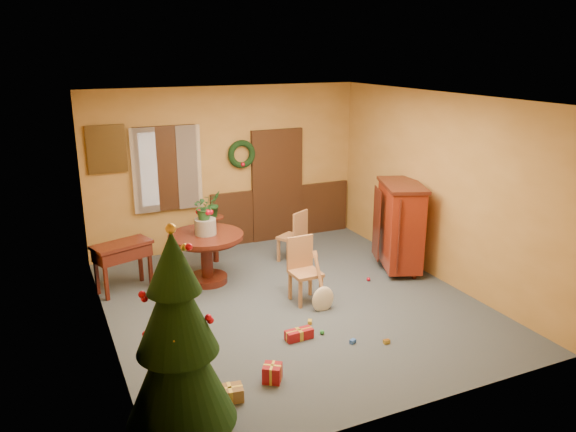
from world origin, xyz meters
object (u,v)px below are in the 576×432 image
sideboard (400,224)px  chair_near (303,267)px  dining_table (206,249)px  christmas_tree (178,341)px  writing_desk (122,255)px

sideboard → chair_near: bearing=-168.1°
dining_table → christmas_tree: christmas_tree is taller
christmas_tree → writing_desk: (0.04, 3.65, -0.43)m
chair_near → sideboard: 2.01m
writing_desk → sideboard: size_ratio=0.65×
dining_table → sideboard: (3.03, -0.78, 0.23)m
chair_near → christmas_tree: 3.28m
chair_near → writing_desk: size_ratio=1.00×
chair_near → christmas_tree: (-2.35, -2.24, 0.50)m
christmas_tree → writing_desk: bearing=89.3°
chair_near → sideboard: bearing=11.9°
chair_near → christmas_tree: bearing=-136.4°
dining_table → sideboard: bearing=-14.3°
sideboard → christmas_tree: bearing=-148.3°
christmas_tree → sideboard: (4.30, 2.65, -0.22)m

